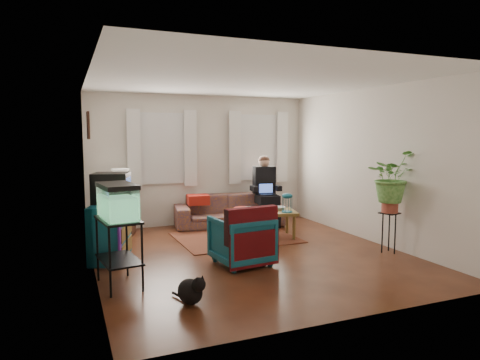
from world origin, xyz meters
name	(u,v)px	position (x,y,z in m)	size (l,w,h in m)	color
floor	(250,254)	(0.00, 0.00, 0.00)	(4.50, 5.00, 0.01)	#4F2B14
ceiling	(250,81)	(0.00, 0.00, 2.60)	(4.50, 5.00, 0.01)	white
wall_back	(201,160)	(0.00, 2.50, 1.30)	(4.50, 0.01, 2.60)	silver
wall_front	(354,189)	(0.00, -2.50, 1.30)	(4.50, 0.01, 2.60)	silver
wall_left	(91,174)	(-2.25, 0.00, 1.30)	(0.01, 5.00, 2.60)	silver
wall_right	(372,165)	(2.25, 0.00, 1.30)	(0.01, 5.00, 2.60)	silver
window_left	(162,148)	(-0.80, 2.48, 1.55)	(1.08, 0.04, 1.38)	white
window_right	(258,147)	(1.25, 2.48, 1.55)	(1.08, 0.04, 1.38)	white
curtains_left	(163,149)	(-0.80, 2.40, 1.55)	(1.36, 0.06, 1.50)	white
curtains_right	(259,147)	(1.25, 2.40, 1.55)	(1.36, 0.06, 1.50)	white
picture_frame	(89,125)	(-2.21, 0.85, 1.95)	(0.04, 0.32, 0.40)	#3D2616
area_rug	(235,238)	(0.17, 1.04, 0.01)	(2.00, 1.60, 0.01)	brown
sofa	(229,205)	(0.43, 2.05, 0.42)	(2.13, 0.84, 0.83)	brown
seated_person	(265,193)	(1.19, 1.94, 0.63)	(0.53, 0.66, 1.27)	black
side_table	(122,217)	(-1.65, 2.07, 0.32)	(0.43, 0.43, 0.63)	#3F2E17
table_lamp	(121,185)	(-1.65, 2.07, 0.91)	(0.33, 0.33, 0.58)	white
dresser	(110,231)	(-1.99, 0.55, 0.41)	(0.46, 0.91, 0.82)	#116766
crt_tv	(111,188)	(-1.95, 0.63, 1.04)	(0.50, 0.46, 0.44)	black
aquarium_stand	(119,253)	(-2.00, -0.68, 0.41)	(0.41, 0.73, 0.82)	black
aquarium	(117,201)	(-2.00, -0.68, 1.04)	(0.37, 0.67, 0.43)	#7FD899
black_cat	(190,289)	(-1.37, -1.54, 0.17)	(0.26, 0.40, 0.34)	black
armchair	(242,238)	(-0.30, -0.40, 0.38)	(0.74, 0.69, 0.76)	navy
serape_throw	(252,231)	(-0.27, -0.69, 0.54)	(0.76, 0.18, 0.62)	#9E0A0A
coffee_table	(263,224)	(0.62, 0.88, 0.24)	(1.16, 0.63, 0.48)	brown
cup_a	(249,210)	(0.34, 0.84, 0.53)	(0.13, 0.13, 0.10)	white
cup_b	(268,210)	(0.63, 0.68, 0.53)	(0.11, 0.11, 0.10)	beige
bowl	(279,208)	(0.96, 0.90, 0.51)	(0.23, 0.23, 0.06)	white
snack_tray	(244,209)	(0.36, 1.10, 0.50)	(0.36, 0.36, 0.04)	#B21414
birdcage	(287,203)	(0.97, 0.63, 0.65)	(0.19, 0.19, 0.34)	#115B6B
plant_stand	(389,233)	(2.02, -0.72, 0.31)	(0.27, 0.27, 0.63)	black
potted_plant	(391,184)	(2.02, -0.72, 1.06)	(0.72, 0.62, 0.80)	#599947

